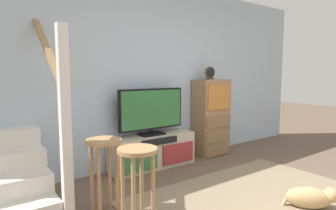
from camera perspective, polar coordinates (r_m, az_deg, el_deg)
The scene contains 9 objects.
back_wall at distance 4.42m, azimuth -1.77°, elevation 6.17°, with size 6.40×0.12×2.70m, color #A8BCD1.
area_rug at distance 3.35m, azimuth 17.51°, elevation -17.86°, with size 2.60×1.80×0.01m, color #847056.
media_console at distance 4.18m, azimuth -3.06°, elevation -9.26°, with size 1.30×0.38×0.48m.
television at distance 4.08m, azimuth -3.30°, elevation -1.08°, with size 1.04×0.22×0.67m.
side_cabinet at distance 4.83m, azimuth 8.65°, elevation -2.44°, with size 0.58×0.38×1.27m.
desk_clock at distance 4.72m, azimuth 8.39°, elevation 6.35°, with size 0.18×0.08×0.21m.
bar_stool_near at distance 2.48m, azimuth -6.12°, elevation -12.90°, with size 0.34×0.34×0.74m.
bar_stool_far at distance 2.84m, azimuth -12.66°, elevation -10.51°, with size 0.34×0.34×0.74m.
dog at distance 3.36m, azimuth 26.76°, elevation -16.18°, with size 0.45×0.46×0.23m.
Camera 1 is at (-2.49, -1.19, 1.36)m, focal length 30.45 mm.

